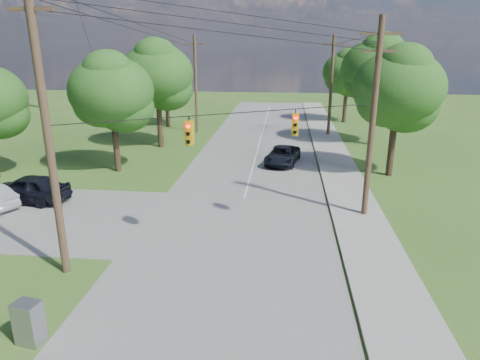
# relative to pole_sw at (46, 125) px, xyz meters

# --- Properties ---
(ground) EXTENTS (140.00, 140.00, 0.00)m
(ground) POSITION_rel_pole_sw_xyz_m (4.60, -0.40, -6.23)
(ground) COLOR #375C1E
(ground) RESTS_ON ground
(main_road) EXTENTS (10.00, 100.00, 0.03)m
(main_road) POSITION_rel_pole_sw_xyz_m (6.60, 4.60, -6.21)
(main_road) COLOR gray
(main_road) RESTS_ON ground
(sidewalk_east) EXTENTS (2.60, 100.00, 0.12)m
(sidewalk_east) POSITION_rel_pole_sw_xyz_m (13.30, 4.60, -6.17)
(sidewalk_east) COLOR gray
(sidewalk_east) RESTS_ON ground
(pole_sw) EXTENTS (2.00, 0.32, 12.00)m
(pole_sw) POSITION_rel_pole_sw_xyz_m (0.00, 0.00, 0.00)
(pole_sw) COLOR brown
(pole_sw) RESTS_ON ground
(pole_ne) EXTENTS (2.00, 0.32, 10.50)m
(pole_ne) POSITION_rel_pole_sw_xyz_m (13.50, 7.60, -0.76)
(pole_ne) COLOR brown
(pole_ne) RESTS_ON ground
(pole_north_e) EXTENTS (2.00, 0.32, 10.00)m
(pole_north_e) POSITION_rel_pole_sw_xyz_m (13.50, 29.60, -1.10)
(pole_north_e) COLOR brown
(pole_north_e) RESTS_ON ground
(pole_north_w) EXTENTS (2.00, 0.32, 10.00)m
(pole_north_w) POSITION_rel_pole_sw_xyz_m (-0.40, 29.60, -1.10)
(pole_north_w) COLOR brown
(pole_north_w) RESTS_ON ground
(power_lines) EXTENTS (13.93, 29.62, 4.93)m
(power_lines) POSITION_rel_pole_sw_xyz_m (6.10, 11.14, 2.93)
(power_lines) COLOR black
(power_lines) RESTS_ON ground
(traffic_signals) EXTENTS (4.91, 3.27, 1.05)m
(traffic_signals) POSITION_rel_pole_sw_xyz_m (7.15, 4.03, -0.73)
(traffic_signals) COLOR gold
(traffic_signals) RESTS_ON ground
(tree_w_near) EXTENTS (6.00, 6.00, 8.40)m
(tree_w_near) POSITION_rel_pole_sw_xyz_m (-3.40, 14.60, -0.30)
(tree_w_near) COLOR #422E21
(tree_w_near) RESTS_ON ground
(tree_w_mid) EXTENTS (6.40, 6.40, 9.22)m
(tree_w_mid) POSITION_rel_pole_sw_xyz_m (-2.40, 22.60, 0.35)
(tree_w_mid) COLOR #422E21
(tree_w_mid) RESTS_ON ground
(tree_w_far) EXTENTS (6.00, 6.00, 8.73)m
(tree_w_far) POSITION_rel_pole_sw_xyz_m (-4.40, 32.60, 0.02)
(tree_w_far) COLOR #422E21
(tree_w_far) RESTS_ON ground
(tree_e_near) EXTENTS (6.20, 6.20, 8.81)m
(tree_e_near) POSITION_rel_pole_sw_xyz_m (16.60, 15.60, 0.02)
(tree_e_near) COLOR #422E21
(tree_e_near) RESTS_ON ground
(tree_e_mid) EXTENTS (6.60, 6.60, 9.64)m
(tree_e_mid) POSITION_rel_pole_sw_xyz_m (17.10, 25.60, 0.68)
(tree_e_mid) COLOR #422E21
(tree_e_mid) RESTS_ON ground
(tree_e_far) EXTENTS (5.80, 5.80, 8.32)m
(tree_e_far) POSITION_rel_pole_sw_xyz_m (16.10, 37.60, -0.31)
(tree_e_far) COLOR #422E21
(tree_e_far) RESTS_ON ground
(car_cross_dark) EXTENTS (5.05, 2.32, 1.68)m
(car_cross_dark) POSITION_rel_pole_sw_xyz_m (-6.24, 7.63, -5.36)
(car_cross_dark) COLOR black
(car_cross_dark) RESTS_ON cross_road
(car_main_north) EXTENTS (3.08, 5.18, 1.35)m
(car_main_north) POSITION_rel_pole_sw_xyz_m (8.87, 17.89, -5.52)
(car_main_north) COLOR black
(car_main_north) RESTS_ON main_road
(control_cabinet) EXTENTS (0.91, 0.73, 1.47)m
(control_cabinet) POSITION_rel_pole_sw_xyz_m (1.10, -4.40, -5.49)
(control_cabinet) COLOR gray
(control_cabinet) RESTS_ON ground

